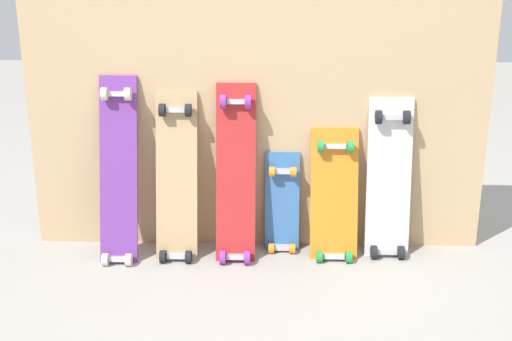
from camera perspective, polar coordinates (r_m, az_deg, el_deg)
The scene contains 8 objects.
ground_plane at distance 3.45m, azimuth 0.03°, elevation -6.54°, with size 12.00×12.00×0.00m, color #9E9991.
plywood_wall_panel at distance 3.27m, azimuth 0.07°, elevation 6.47°, with size 2.24×0.04×1.56m, color tan.
skateboard_purple at distance 3.30m, azimuth -11.55°, elevation -0.53°, with size 0.18×0.30×0.94m.
skateboard_natural at distance 3.28m, azimuth -6.73°, elevation -1.09°, with size 0.20×0.26×0.86m.
skateboard_red at distance 3.24m, azimuth -1.73°, elevation -0.78°, with size 0.19×0.27×0.90m.
skateboard_blue at distance 3.36m, azimuth 2.22°, elevation -3.26°, with size 0.17×0.14×0.57m.
skateboard_orange at distance 3.30m, azimuth 6.62°, elevation -2.60°, with size 0.23×0.24×0.69m.
skateboard_white at distance 3.33m, azimuth 11.16°, elevation -1.18°, with size 0.21×0.19×0.83m.
Camera 1 is at (0.09, -3.13, 1.44)m, focal length 47.35 mm.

